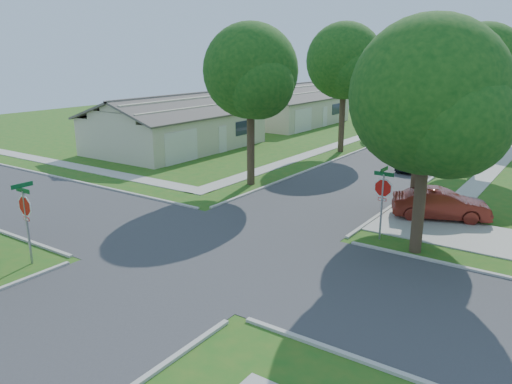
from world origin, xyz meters
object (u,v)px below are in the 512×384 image
at_px(tree_ne_corner, 430,103).
at_px(car_curb_east, 417,158).
at_px(stop_sign_sw, 25,209).
at_px(house_nw_far, 288,110).
at_px(tree_e_mid, 482,70).
at_px(car_driveway, 441,204).
at_px(tree_w_mid, 345,65).
at_px(tree_w_near, 251,75).
at_px(tree_w_far, 403,73).
at_px(car_curb_west, 425,122).
at_px(tree_e_near, 425,92).
at_px(house_nw_near, 177,129).
at_px(stop_sign_ne, 383,191).

relative_size(tree_ne_corner, car_curb_east, 2.03).
relative_size(stop_sign_sw, house_nw_far, 0.22).
relative_size(tree_e_mid, car_curb_east, 2.16).
relative_size(car_driveway, car_curb_east, 0.99).
xyz_separation_m(tree_w_mid, house_nw_far, (-11.35, 10.99, -4.97)).
distance_m(tree_w_near, tree_w_far, 25.01).
xyz_separation_m(stop_sign_sw, tree_e_mid, (9.46, 25.71, 4.22)).
height_order(tree_ne_corner, car_curb_west, tree_ne_corner).
bearing_deg(tree_e_near, tree_w_mid, 128.05).
relative_size(tree_ne_corner, house_nw_far, 0.64).
bearing_deg(tree_e_mid, car_curb_east, -133.88).
bearing_deg(tree_w_mid, tree_e_near, -51.95).
relative_size(tree_e_near, tree_w_near, 0.92).
height_order(tree_w_near, tree_w_mid, tree_w_mid).
height_order(tree_w_mid, tree_ne_corner, tree_w_mid).
xyz_separation_m(stop_sign_sw, tree_w_mid, (0.06, 25.71, 4.46)).
xyz_separation_m(stop_sign_sw, car_curb_east, (6.73, 22.87, -1.30)).
bearing_deg(car_curb_west, tree_e_near, 105.80).
xyz_separation_m(tree_ne_corner, house_nw_near, (-22.35, 10.79, -4.08)).
bearing_deg(tree_w_near, stop_sign_sw, -90.23).
bearing_deg(stop_sign_sw, tree_w_near, 89.77).
xyz_separation_m(stop_sign_ne, car_curb_east, (-2.67, 13.47, -1.30)).
bearing_deg(house_nw_near, stop_sign_ne, -26.46).
bearing_deg(house_nw_near, tree_w_mid, 27.90).
xyz_separation_m(house_nw_far, car_driveway, (21.99, -23.30, -0.82)).
distance_m(tree_w_far, car_curb_east, 17.84).
bearing_deg(stop_sign_sw, tree_w_mid, 89.87).
distance_m(tree_e_mid, tree_w_near, 15.25).
height_order(tree_e_near, car_driveway, tree_e_near).
xyz_separation_m(tree_e_mid, tree_w_mid, (-9.40, 0.00, 0.24)).
distance_m(tree_e_near, tree_e_mid, 12.02).
bearing_deg(car_curb_west, tree_w_far, 69.04).
relative_size(stop_sign_ne, tree_ne_corner, 0.34).
relative_size(tree_w_mid, car_curb_west, 2.35).
bearing_deg(tree_ne_corner, tree_w_far, 110.28).
bearing_deg(tree_ne_corner, car_driveway, 94.58).
bearing_deg(tree_w_mid, tree_ne_corner, -56.78).
bearing_deg(tree_w_far, stop_sign_sw, -90.07).
distance_m(tree_w_near, car_curb_east, 12.56).
distance_m(stop_sign_ne, tree_w_near, 11.07).
relative_size(tree_e_near, car_driveway, 1.96).
relative_size(stop_sign_sw, car_driveway, 0.71).
distance_m(tree_ne_corner, car_driveway, 6.66).
bearing_deg(tree_w_near, tree_w_mid, 89.98).
bearing_deg(car_driveway, tree_w_mid, 18.84).
relative_size(stop_sign_ne, car_curb_west, 0.73).
height_order(stop_sign_sw, car_driveway, stop_sign_sw).
bearing_deg(car_driveway, stop_sign_sw, 119.38).
bearing_deg(tree_e_near, car_curb_west, 105.47).
distance_m(tree_w_mid, tree_w_far, 13.04).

